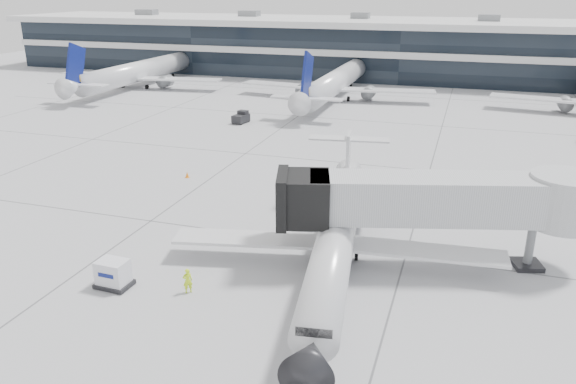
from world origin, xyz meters
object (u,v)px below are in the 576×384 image
(regional_jet, at_px, (336,236))
(cargo_uld, at_px, (113,274))
(jet_bridge, at_px, (450,200))
(ramp_worker, at_px, (188,281))

(regional_jet, bearing_deg, cargo_uld, -159.08)
(jet_bridge, distance_m, ramp_worker, 17.24)
(ramp_worker, height_order, cargo_uld, cargo_uld)
(regional_jet, bearing_deg, jet_bridge, 9.52)
(ramp_worker, bearing_deg, jet_bridge, 170.07)
(cargo_uld, bearing_deg, regional_jet, 31.51)
(jet_bridge, xyz_separation_m, ramp_worker, (-14.54, -8.40, -3.89))
(regional_jet, distance_m, ramp_worker, 9.94)
(ramp_worker, bearing_deg, regional_jet, 178.91)
(regional_jet, relative_size, cargo_uld, 12.61)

